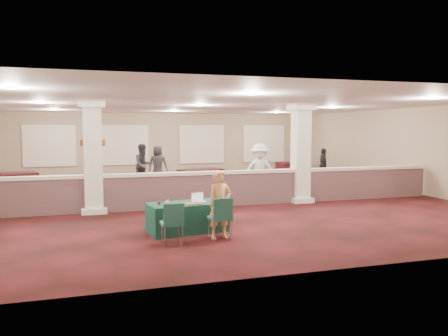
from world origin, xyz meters
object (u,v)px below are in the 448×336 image
object	(u,v)px
near_table	(187,217)
woman	(220,204)
attendee_c	(323,165)
far_table_front_right	(245,179)
conf_chair_main	(221,215)
attendee_b	(260,170)
attendee_d	(158,165)
conf_chair_side	(173,220)
far_table_back_right	(293,169)
far_table_back_left	(9,184)
attendee_a	(143,165)
far_table_front_left	(80,193)
far_table_front_center	(252,186)
far_table_back_center	(201,178)

from	to	relation	value
near_table	woman	world-z (taller)	woman
attendee_c	far_table_front_right	bearing A→B (deg)	140.31
conf_chair_main	attendee_b	bearing A→B (deg)	56.97
conf_chair_main	near_table	bearing A→B (deg)	118.24
near_table	attendee_d	size ratio (longest dim) A/B	1.05
conf_chair_side	far_table_back_right	xyz separation A→B (m)	(8.45, 11.96, -0.18)
far_table_back_right	attendee_d	bearing A→B (deg)	-166.21
near_table	attendee_b	size ratio (longest dim) A/B	0.94
far_table_back_left	attendee_b	size ratio (longest dim) A/B	1.01
far_table_back_left	attendee_d	world-z (taller)	attendee_d
attendee_a	attendee_b	size ratio (longest dim) A/B	0.94
far_table_front_left	far_table_back_left	bearing A→B (deg)	131.49
far_table_back_left	attendee_c	size ratio (longest dim) A/B	1.24
woman	far_table_front_center	bearing A→B (deg)	53.22
far_table_back_left	woman	bearing A→B (deg)	-56.59
conf_chair_main	far_table_front_center	size ratio (longest dim) A/B	0.52
far_table_front_left	attendee_a	distance (m)	4.46
attendee_b	conf_chair_side	bearing A→B (deg)	-104.26
woman	attendee_c	world-z (taller)	attendee_c
far_table_back_left	attendee_a	world-z (taller)	attendee_a
far_table_back_center	attendee_d	bearing A→B (deg)	139.57
far_table_back_center	conf_chair_side	bearing A→B (deg)	-107.25
conf_chair_main	far_table_front_right	bearing A→B (deg)	63.24
far_table_back_right	far_table_front_left	bearing A→B (deg)	-149.89
conf_chair_side	woman	bearing A→B (deg)	12.22
conf_chair_side	far_table_back_right	world-z (taller)	conf_chair_side
near_table	conf_chair_side	xyz separation A→B (m)	(-0.53, -1.06, 0.18)
near_table	far_table_back_center	bearing A→B (deg)	66.03
far_table_front_left	attendee_d	xyz separation A→B (m)	(3.13, 4.26, 0.51)
far_table_front_left	attendee_c	distance (m)	10.84
attendee_a	attendee_d	world-z (taller)	attendee_a
far_table_back_left	far_table_back_right	distance (m)	13.38
far_table_back_left	far_table_back_right	size ratio (longest dim) A/B	1.15
near_table	far_table_back_center	distance (m)	8.06
far_table_front_left	attendee_b	world-z (taller)	attendee_b
far_table_front_center	attendee_a	bearing A→B (deg)	133.41
woman	attendee_a	distance (m)	9.37
woman	near_table	bearing A→B (deg)	115.30
conf_chair_main	far_table_back_right	world-z (taller)	conf_chair_main
far_table_back_right	attendee_c	bearing A→B (deg)	-90.00
far_table_front_left	attendee_a	bearing A→B (deg)	56.65
near_table	attendee_b	xyz separation A→B (m)	(3.59, 4.55, 0.60)
attendee_b	far_table_front_center	bearing A→B (deg)	140.08
near_table	conf_chair_side	size ratio (longest dim) A/B	2.01
conf_chair_main	far_table_back_center	distance (m)	8.80
near_table	woman	size ratio (longest dim) A/B	1.18
near_table	attendee_a	size ratio (longest dim) A/B	1.00
conf_chair_side	attendee_d	size ratio (longest dim) A/B	0.52
woman	far_table_back_left	xyz separation A→B (m)	(-5.64, 8.55, -0.36)
far_table_front_left	far_table_front_center	world-z (taller)	far_table_front_center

